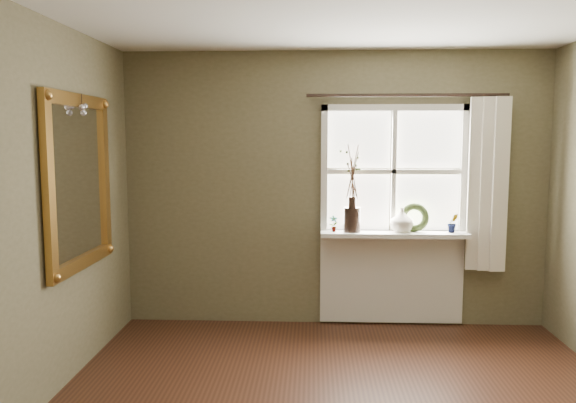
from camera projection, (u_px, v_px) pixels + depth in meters
The scene contains 12 objects.
wall_back at pixel (334, 189), 5.38m from camera, with size 4.00×0.10×2.60m, color brown.
window_frame at pixel (393, 171), 5.26m from camera, with size 1.36×0.06×1.24m.
window_sill at pixel (394, 234), 5.22m from camera, with size 1.36×0.26×0.04m, color white.
window_apron at pixel (391, 277), 5.38m from camera, with size 1.36×0.04×0.88m, color white.
dark_jug at pixel (352, 220), 5.22m from camera, with size 0.16×0.16×0.23m, color black.
cream_vase at pixel (402, 220), 5.20m from camera, with size 0.22×0.22×0.23m, color silver.
wreath at pixel (414, 221), 5.24m from camera, with size 0.27×0.27×0.07m, color #2F3E1B.
potted_plant_left at pixel (334, 224), 5.23m from camera, with size 0.08×0.05×0.15m, color #2F3E1B.
potted_plant_right at pixel (453, 223), 5.18m from camera, with size 0.10×0.08×0.18m, color #2F3E1B.
curtain at pixel (487, 185), 5.14m from camera, with size 0.36×0.12×1.59m, color silver.
curtain_rod at pixel (407, 95), 5.12m from camera, with size 0.03×0.03×1.84m, color black.
gilt_mirror at pixel (79, 182), 4.22m from camera, with size 0.10×1.10×1.31m.
Camera 1 is at (-0.21, -3.07, 1.79)m, focal length 35.00 mm.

